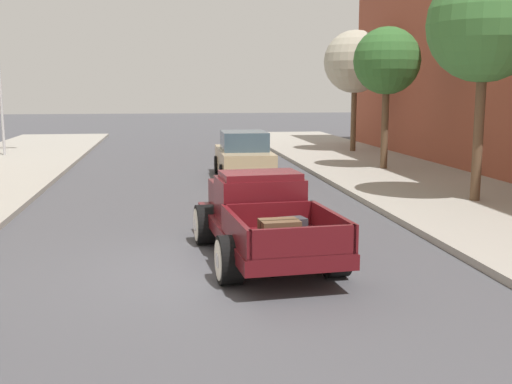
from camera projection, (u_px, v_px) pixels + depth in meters
The scene contains 7 objects.
ground_plane at pixel (216, 268), 10.92m from camera, with size 140.00×140.00×0.00m, color #47474C.
hotrod_truck_maroon at pixel (261, 216), 11.63m from camera, with size 2.44×5.03×1.58m.
car_background_tan at pixel (244, 156), 21.73m from camera, with size 1.92×4.33×1.65m.
flagpole at pixel (2, 27), 27.24m from camera, with size 1.74×0.16×9.16m.
street_tree_nearest at pixel (485, 25), 15.95m from camera, with size 2.98×2.98×6.09m.
street_tree_second at pixel (387, 62), 22.77m from camera, with size 2.46×2.46×5.20m.
street_tree_third at pixel (355, 62), 29.29m from camera, with size 2.93×2.93×5.69m.
Camera 1 is at (-0.85, -10.54, 3.11)m, focal length 43.64 mm.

